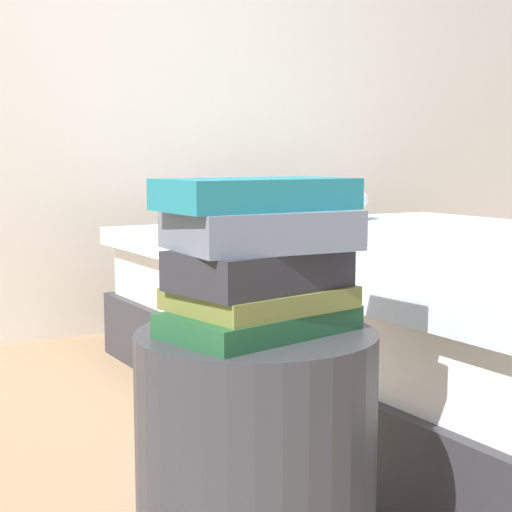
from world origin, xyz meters
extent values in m
cube|color=#2D2D33|center=(1.14, 0.63, 0.11)|extent=(1.59, 2.06, 0.22)
cube|color=white|center=(1.14, 0.63, 0.31)|extent=(1.52, 1.98, 0.18)
cube|color=silver|center=(1.14, 0.63, 0.43)|extent=(1.61, 2.03, 0.06)
ellipsoid|color=white|center=(1.18, 1.43, 0.54)|extent=(0.57, 0.30, 0.16)
cylinder|color=#333338|center=(0.00, 0.00, 0.22)|extent=(0.37, 0.37, 0.44)
cube|color=#1E512D|center=(0.00, -0.01, 0.46)|extent=(0.30, 0.21, 0.04)
cube|color=olive|center=(0.01, 0.00, 0.49)|extent=(0.27, 0.22, 0.03)
cube|color=#28282D|center=(0.00, -0.01, 0.54)|extent=(0.27, 0.19, 0.06)
cube|color=slate|center=(0.01, 0.00, 0.60)|extent=(0.27, 0.22, 0.06)
cube|color=#1E727F|center=(0.00, 0.00, 0.65)|extent=(0.29, 0.16, 0.05)
camera|label=1|loc=(-0.64, -0.98, 0.70)|focal=55.11mm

